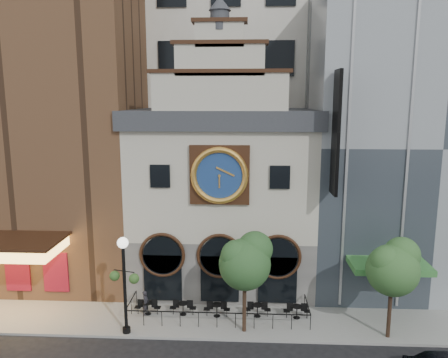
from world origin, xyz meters
The scene contains 16 objects.
ground centered at (0.00, 0.00, 0.00)m, with size 120.00×120.00×0.00m, color black.
sidewalk centered at (0.00, 2.50, 0.07)m, with size 44.00×5.00×0.15m, color gray.
clock_building centered at (0.00, 7.82, 6.69)m, with size 12.60×8.78×18.65m.
theater_building centered at (-13.00, 9.96, 12.60)m, with size 14.00×15.60×25.00m.
retail_building centered at (12.99, 9.99, 10.14)m, with size 14.00×14.40×20.00m.
office_tower centered at (0.00, 20.00, 20.00)m, with size 20.00×16.00×40.00m, color silver.
cafe_railing centered at (0.00, 2.50, 0.60)m, with size 10.60×2.60×0.90m, color black, non-canonical shape.
bistro_0 centered at (-4.31, 2.55, 0.61)m, with size 1.58×0.68×0.90m.
bistro_1 centered at (-2.15, 2.59, 0.61)m, with size 1.58×0.68×0.90m.
bistro_2 centered at (-0.09, 2.51, 0.61)m, with size 1.58×0.68×0.90m.
bistro_3 centered at (2.34, 2.60, 0.61)m, with size 1.58×0.68×0.90m.
bistro_4 centered at (4.69, 2.53, 0.61)m, with size 1.58×0.68×0.90m.
pedestrian centered at (-4.42, 2.53, 0.90)m, with size 0.55×0.36×1.50m, color #222127.
lamppost centered at (-5.03, 0.40, 3.59)m, with size 1.74×0.89×5.56m.
tree_left centered at (1.61, 0.94, 4.35)m, with size 2.98×2.87×5.73m.
tree_right centered at (9.51, 0.73, 4.26)m, with size 2.91×2.80×5.60m.
Camera 1 is at (1.57, -21.78, 13.07)m, focal length 35.00 mm.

